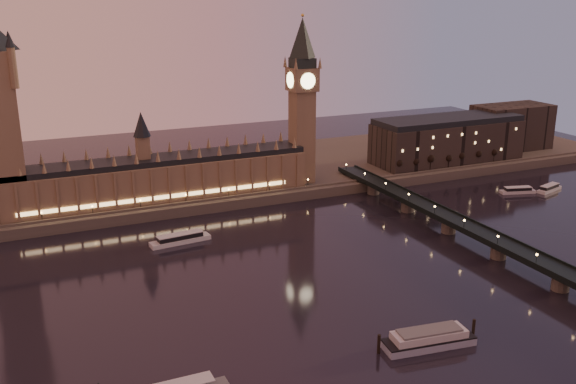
% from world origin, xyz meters
% --- Properties ---
extents(ground, '(700.00, 700.00, 0.00)m').
position_xyz_m(ground, '(0.00, 0.00, 0.00)').
color(ground, black).
rests_on(ground, ground).
extents(far_embankment, '(560.00, 130.00, 6.00)m').
position_xyz_m(far_embankment, '(30.00, 165.00, 3.00)').
color(far_embankment, '#423D35').
rests_on(far_embankment, ground).
extents(palace_of_westminster, '(180.00, 26.62, 52.00)m').
position_xyz_m(palace_of_westminster, '(-40.12, 120.99, 21.71)').
color(palace_of_westminster, brown).
rests_on(palace_of_westminster, ground).
extents(big_ben, '(17.68, 17.68, 104.00)m').
position_xyz_m(big_ben, '(53.99, 120.99, 63.95)').
color(big_ben, brown).
rests_on(big_ben, ground).
extents(westminster_bridge, '(13.20, 260.00, 15.30)m').
position_xyz_m(westminster_bridge, '(91.61, 0.00, 5.52)').
color(westminster_bridge, black).
rests_on(westminster_bridge, ground).
extents(city_block, '(155.00, 45.00, 34.00)m').
position_xyz_m(city_block, '(194.94, 130.93, 22.24)').
color(city_block, black).
rests_on(city_block, ground).
extents(bare_tree_0, '(5.19, 5.19, 10.55)m').
position_xyz_m(bare_tree_0, '(121.26, 109.00, 13.85)').
color(bare_tree_0, black).
rests_on(bare_tree_0, ground).
extents(bare_tree_1, '(5.19, 5.19, 10.55)m').
position_xyz_m(bare_tree_1, '(134.15, 109.00, 13.85)').
color(bare_tree_1, black).
rests_on(bare_tree_1, ground).
extents(bare_tree_2, '(5.19, 5.19, 10.55)m').
position_xyz_m(bare_tree_2, '(147.04, 109.00, 13.85)').
color(bare_tree_2, black).
rests_on(bare_tree_2, ground).
extents(bare_tree_3, '(5.19, 5.19, 10.55)m').
position_xyz_m(bare_tree_3, '(159.92, 109.00, 13.85)').
color(bare_tree_3, black).
rests_on(bare_tree_3, ground).
extents(bare_tree_4, '(5.19, 5.19, 10.55)m').
position_xyz_m(bare_tree_4, '(172.81, 109.00, 13.85)').
color(bare_tree_4, black).
rests_on(bare_tree_4, ground).
extents(bare_tree_5, '(5.19, 5.19, 10.55)m').
position_xyz_m(bare_tree_5, '(185.70, 109.00, 13.85)').
color(bare_tree_5, black).
rests_on(bare_tree_5, ground).
extents(bare_tree_6, '(5.19, 5.19, 10.55)m').
position_xyz_m(bare_tree_6, '(198.58, 109.00, 13.85)').
color(bare_tree_6, black).
rests_on(bare_tree_6, ground).
extents(cruise_boat_a, '(31.54, 9.91, 4.96)m').
position_xyz_m(cruise_boat_a, '(-41.64, 62.41, 2.19)').
color(cruise_boat_a, silver).
rests_on(cruise_boat_a, ground).
extents(cruise_boat_b, '(23.13, 11.39, 4.14)m').
position_xyz_m(cruise_boat_b, '(176.75, 58.96, 1.83)').
color(cruise_boat_b, silver).
rests_on(cruise_boat_b, ground).
extents(cruise_boat_c, '(22.06, 11.66, 4.26)m').
position_xyz_m(cruise_boat_c, '(198.64, 54.21, 1.88)').
color(cruise_boat_c, silver).
rests_on(cruise_boat_c, ground).
extents(moored_barge, '(38.68, 13.55, 7.14)m').
position_xyz_m(moored_barge, '(13.26, -72.14, 3.01)').
color(moored_barge, '#8F9CB7').
rests_on(moored_barge, ground).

